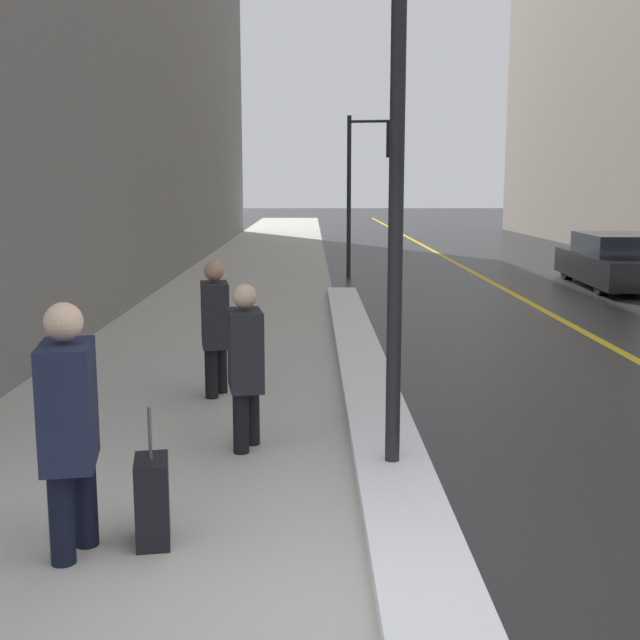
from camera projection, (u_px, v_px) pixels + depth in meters
ground_plane at (404, 639)px, 4.27m from camera, size 160.00×160.00×0.00m
sidewalk_slab at (247, 286)px, 19.03m from camera, size 4.00×80.00×0.01m
road_centre_stripe at (499, 286)px, 19.10m from camera, size 0.16×80.00×0.00m
snow_bank_curb at (363, 365)px, 10.42m from camera, size 0.62×15.00×0.14m
lamp_post at (397, 131)px, 6.19m from camera, size 0.28×0.28×4.65m
traffic_light_near at (375, 161)px, 20.41m from camera, size 1.30×0.36×4.12m
pedestrian_nearside at (69, 418)px, 5.07m from camera, size 0.40×0.59×1.67m
pedestrian_with_shoulder_bag at (245, 359)px, 7.20m from camera, size 0.37×0.73×1.53m
pedestrian_trailing at (215, 322)px, 9.03m from camera, size 0.38×0.55×1.55m
parked_car_black at (619, 262)px, 18.89m from camera, size 2.14×4.88×1.26m
rolling_suitcase at (152, 502)px, 5.34m from camera, size 0.28×0.39×0.95m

